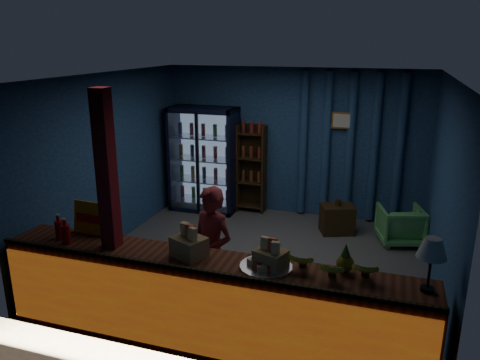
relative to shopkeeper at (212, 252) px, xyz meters
The scene contains 19 objects.
ground 1.54m from the shopkeeper, 83.14° to the left, with size 4.60×4.60×0.00m, color #515154.
room_walls 1.57m from the shopkeeper, 83.14° to the left, with size 4.60×4.60×4.60m.
counter 0.66m from the shopkeeper, 74.58° to the right, with size 4.40×0.57×0.99m.
support_post 1.19m from the shopkeeper, 147.33° to the right, with size 0.16×0.16×2.60m, color maroon.
beverage_cooler 3.54m from the shopkeeper, 113.18° to the left, with size 1.20×0.62×1.90m.
bottle_shelf 3.43m from the shopkeeper, 99.06° to the left, with size 0.50×0.28×1.60m.
curtain_folds 3.70m from the shopkeeper, 71.51° to the left, with size 1.74×0.14×2.50m.
framed_picture 3.71m from the shopkeeper, 73.57° to the left, with size 0.36×0.04×0.28m.
shopkeeper is the anchor object (origin of this frame).
green_chair 3.43m from the shopkeeper, 52.64° to the left, with size 0.63×0.65×0.59m, color #62C466.
side_table 3.05m from the shopkeeper, 68.85° to the left, with size 0.62×0.54×0.56m.
yellow_sign 1.39m from the shopkeeper, 164.72° to the right, with size 0.46×0.12×0.36m.
soda_bottles 1.62m from the shopkeeper, 156.67° to the right, with size 0.24×0.17×0.29m.
snack_box_left 0.63m from the shopkeeper, 92.15° to the right, with size 0.39×0.37×0.33m.
snack_box_centre 1.02m from the shopkeeper, 33.22° to the right, with size 0.34×0.31×0.30m.
pastry_tray 0.98m from the shopkeeper, 35.38° to the right, with size 0.51×0.51×0.08m.
banana_bunches 1.51m from the shopkeeper, 19.52° to the right, with size 0.84×0.31×0.18m.
table_lamp 2.35m from the shopkeeper, 13.63° to the right, with size 0.25×0.25×0.50m.
pineapple 1.58m from the shopkeeper, 15.14° to the right, with size 0.16×0.16×0.28m.
Camera 1 is at (1.63, -5.78, 3.03)m, focal length 35.00 mm.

